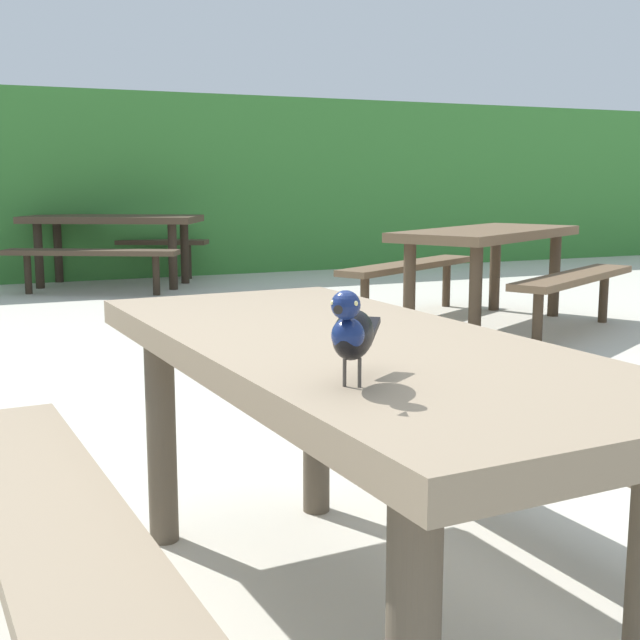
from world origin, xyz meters
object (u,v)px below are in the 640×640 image
at_px(bird_grackle, 352,332).
at_px(picnic_table_foreground, 348,412).
at_px(picnic_table_mid_left, 113,233).
at_px(picnic_table_mid_right, 487,253).

bearing_deg(bird_grackle, picnic_table_foreground, 65.07).
relative_size(picnic_table_foreground, picnic_table_mid_left, 0.80).
bearing_deg(picnic_table_mid_left, picnic_table_foreground, -95.73).
bearing_deg(picnic_table_mid_right, picnic_table_mid_left, 121.44).
xyz_separation_m(picnic_table_mid_left, picnic_table_mid_right, (2.21, -3.61, 0.00)).
distance_m(picnic_table_foreground, picnic_table_mid_left, 7.30).
relative_size(bird_grackle, picnic_table_mid_right, 0.10).
bearing_deg(picnic_table_mid_left, picnic_table_mid_right, -58.56).
height_order(picnic_table_foreground, bird_grackle, bird_grackle).
bearing_deg(bird_grackle, picnic_table_mid_right, 52.51).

